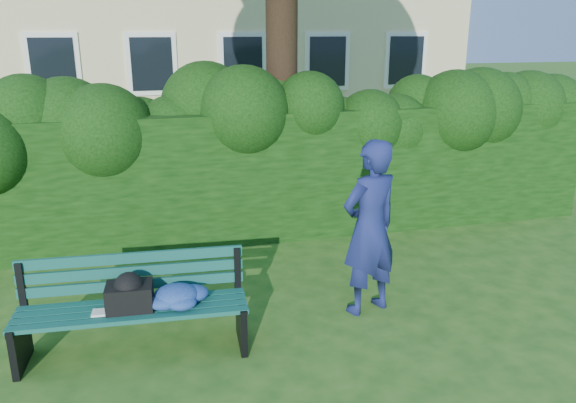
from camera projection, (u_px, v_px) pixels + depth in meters
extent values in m
plane|color=#245318|center=(302.00, 299.00, 6.22)|extent=(80.00, 80.00, 0.00)
cube|color=white|center=(53.00, 65.00, 13.99)|extent=(1.30, 0.08, 1.60)
cube|color=black|center=(53.00, 66.00, 13.95)|extent=(1.05, 0.04, 1.35)
cube|color=white|center=(152.00, 64.00, 14.57)|extent=(1.30, 0.08, 1.60)
cube|color=black|center=(152.00, 64.00, 14.53)|extent=(1.05, 0.04, 1.35)
cube|color=white|center=(243.00, 63.00, 15.15)|extent=(1.30, 0.08, 1.60)
cube|color=black|center=(243.00, 63.00, 15.12)|extent=(1.05, 0.04, 1.35)
cube|color=white|center=(327.00, 61.00, 15.74)|extent=(1.30, 0.08, 1.60)
cube|color=black|center=(328.00, 62.00, 15.70)|extent=(1.05, 0.04, 1.35)
cube|color=white|center=(405.00, 60.00, 16.32)|extent=(1.30, 0.08, 1.60)
cube|color=black|center=(406.00, 60.00, 16.28)|extent=(1.05, 0.04, 1.35)
cube|color=black|center=(260.00, 173.00, 7.99)|extent=(10.00, 1.00, 1.80)
cylinder|color=black|center=(282.00, 35.00, 7.66)|extent=(0.44, 0.44, 5.57)
cube|color=#0E473D|center=(131.00, 320.00, 4.86)|extent=(2.05, 0.24, 0.04)
cube|color=#0E473D|center=(132.00, 313.00, 4.97)|extent=(2.05, 0.24, 0.04)
cube|color=#0E473D|center=(133.00, 307.00, 5.08)|extent=(2.05, 0.24, 0.04)
cube|color=#0E473D|center=(134.00, 301.00, 5.20)|extent=(2.05, 0.24, 0.04)
cube|color=#0E473D|center=(134.00, 285.00, 5.23)|extent=(2.04, 0.17, 0.10)
cube|color=#0E473D|center=(132.00, 271.00, 5.20)|extent=(2.04, 0.17, 0.10)
cube|color=#0E473D|center=(131.00, 258.00, 5.18)|extent=(2.04, 0.17, 0.10)
cube|color=black|center=(21.00, 344.00, 4.92)|extent=(0.09, 0.50, 0.44)
cube|color=black|center=(21.00, 286.00, 5.04)|extent=(0.06, 0.06, 0.45)
cube|color=black|center=(15.00, 324.00, 4.81)|extent=(0.09, 0.42, 0.05)
cube|color=black|center=(241.00, 323.00, 5.27)|extent=(0.09, 0.50, 0.44)
cube|color=black|center=(237.00, 270.00, 5.39)|extent=(0.06, 0.06, 0.45)
cube|color=black|center=(241.00, 304.00, 5.16)|extent=(0.09, 0.42, 0.05)
cube|color=white|center=(103.00, 312.00, 4.93)|extent=(0.19, 0.14, 0.02)
cube|color=black|center=(130.00, 296.00, 4.98)|extent=(0.42, 0.32, 0.23)
imported|color=navy|center=(370.00, 228.00, 5.72)|extent=(0.77, 0.63, 1.84)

